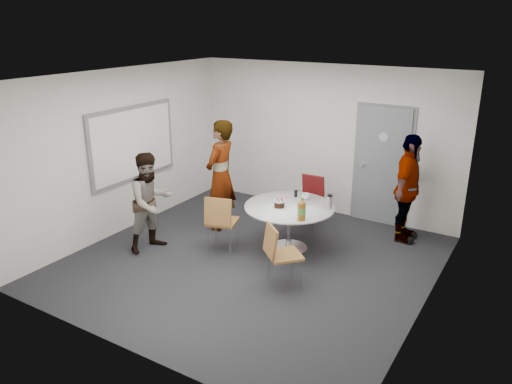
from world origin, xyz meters
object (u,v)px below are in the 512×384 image
Objects in this scene: chair_near_right at (278,250)px; chair_far at (310,196)px; chair_near_left at (220,218)px; person_main at (221,175)px; table at (291,212)px; person_right at (407,189)px; person_left at (151,202)px; door at (382,166)px; whiteboard at (133,143)px.

chair_near_right is 0.99× the size of chair_far.
person_main is (-0.55, 0.80, 0.38)m from chair_near_left.
table is 1.56× the size of chair_near_right.
chair_far is 0.51× the size of person_right.
table is 1.15m from chair_near_right.
person_main reaches higher than chair_near_left.
person_right is (2.82, 1.12, -0.06)m from person_main.
person_left reaches higher than chair_far.
door is at bearing 66.51° from table.
chair_far is 1.58m from person_main.
door reaches higher than chair_near_left.
door is 3.94m from person_left.
person_left is at bearing -132.47° from door.
person_left is (-0.98, -0.45, 0.22)m from chair_near_left.
person_main is at bearing 33.45° from chair_far.
chair_far is 1.62m from person_right.
person_left is at bearing 50.12° from chair_far.
chair_near_left is 1.35m from chair_near_right.
whiteboard is 3.34m from chair_near_right.
chair_near_left is 1.04m from person_main.
table reaches higher than chair_near_left.
table is 1.55× the size of chair_far.
whiteboard reaches higher than chair_far.
whiteboard is at bearing 28.72° from chair_far.
whiteboard reaches higher than person_main.
person_left reaches higher than table.
table is 0.89× the size of person_left.
chair_near_left is 1.10m from person_left.
person_right is (0.60, -0.53, -0.15)m from door.
door is 1.12× the size of whiteboard.
door reaches higher than table.
person_left reaches higher than chair_near_right.
table is 1.08m from chair_near_left.
person_main is at bearing -172.87° from chair_near_right.
chair_near_left is at bearing -5.30° from whiteboard.
door is at bearing 39.14° from chair_near_left.
table is at bearing 151.65° from chair_near_right.
chair_far reaches higher than chair_near_right.
table is at bearing 18.74° from chair_near_left.
chair_near_right is at bearing -70.29° from table.
person_right is at bearing -38.91° from person_left.
chair_far is at bearing -140.95° from door.
person_main is at bearing 110.59° from person_right.
whiteboard is 1.08× the size of person_right.
whiteboard is 4.55m from person_right.
chair_near_left is 3.00m from person_right.
door is at bearing 47.24° from person_right.
chair_near_left is at bearing -50.58° from person_left.
chair_near_left is 1.82m from chair_far.
whiteboard is 2.15× the size of chair_near_right.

